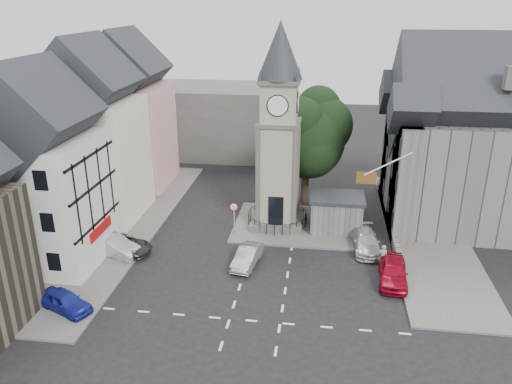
# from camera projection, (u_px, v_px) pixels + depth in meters

# --- Properties ---
(ground) EXTENTS (120.00, 120.00, 0.00)m
(ground) POSITION_uv_depth(u_px,v_px,m) (266.00, 273.00, 34.36)
(ground) COLOR black
(ground) RESTS_ON ground
(pavement_west) EXTENTS (6.00, 30.00, 0.14)m
(pavement_west) POSITION_uv_depth(u_px,v_px,m) (126.00, 225.00, 41.48)
(pavement_west) COLOR #595651
(pavement_west) RESTS_ON ground
(pavement_east) EXTENTS (6.00, 26.00, 0.14)m
(pavement_east) POSITION_uv_depth(u_px,v_px,m) (425.00, 232.00, 40.17)
(pavement_east) COLOR #595651
(pavement_east) RESTS_ON ground
(central_island) EXTENTS (10.00, 8.00, 0.16)m
(central_island) POSITION_uv_depth(u_px,v_px,m) (295.00, 225.00, 41.52)
(central_island) COLOR #595651
(central_island) RESTS_ON ground
(road_markings) EXTENTS (20.00, 8.00, 0.01)m
(road_markings) POSITION_uv_depth(u_px,v_px,m) (255.00, 321.00, 29.29)
(road_markings) COLOR silver
(road_markings) RESTS_ON ground
(clock_tower) EXTENTS (4.86, 4.86, 16.25)m
(clock_tower) POSITION_uv_depth(u_px,v_px,m) (279.00, 130.00, 38.77)
(clock_tower) COLOR #4C4944
(clock_tower) RESTS_ON ground
(stone_shelter) EXTENTS (4.30, 3.30, 3.08)m
(stone_shelter) POSITION_uv_depth(u_px,v_px,m) (336.00, 213.00, 40.10)
(stone_shelter) COLOR #5C5A55
(stone_shelter) RESTS_ON ground
(town_tree) EXTENTS (7.20, 7.20, 10.80)m
(town_tree) POSITION_uv_depth(u_px,v_px,m) (307.00, 129.00, 43.55)
(town_tree) COLOR black
(town_tree) RESTS_ON ground
(warning_sign_post) EXTENTS (0.70, 0.19, 2.85)m
(warning_sign_post) POSITION_uv_depth(u_px,v_px,m) (234.00, 212.00, 39.05)
(warning_sign_post) COLOR black
(warning_sign_post) RESTS_ON ground
(terrace_pink) EXTENTS (8.10, 7.60, 12.80)m
(terrace_pink) POSITION_uv_depth(u_px,v_px,m) (129.00, 120.00, 48.71)
(terrace_pink) COLOR pink
(terrace_pink) RESTS_ON ground
(terrace_cream) EXTENTS (8.10, 7.60, 12.80)m
(terrace_cream) POSITION_uv_depth(u_px,v_px,m) (93.00, 142.00, 41.34)
(terrace_cream) COLOR #EEE8C7
(terrace_cream) RESTS_ON ground
(terrace_tudor) EXTENTS (8.10, 7.60, 12.00)m
(terrace_tudor) POSITION_uv_depth(u_px,v_px,m) (42.00, 178.00, 34.10)
(terrace_tudor) COLOR silver
(terrace_tudor) RESTS_ON ground
(backdrop_west) EXTENTS (20.00, 10.00, 8.00)m
(backdrop_west) POSITION_uv_depth(u_px,v_px,m) (195.00, 119.00, 60.27)
(backdrop_west) COLOR #4C4944
(backdrop_west) RESTS_ON ground
(east_building) EXTENTS (14.40, 11.40, 12.60)m
(east_building) POSITION_uv_depth(u_px,v_px,m) (474.00, 150.00, 40.22)
(east_building) COLOR #5C5A55
(east_building) RESTS_ON ground
(east_boundary_wall) EXTENTS (0.40, 16.00, 0.90)m
(east_boundary_wall) POSITION_uv_depth(u_px,v_px,m) (388.00, 216.00, 42.24)
(east_boundary_wall) COLOR #5C5A55
(east_boundary_wall) RESTS_ON ground
(flagpole) EXTENTS (3.68, 0.10, 2.74)m
(flagpole) POSITION_uv_depth(u_px,v_px,m) (388.00, 164.00, 34.47)
(flagpole) COLOR white
(flagpole) RESTS_ON ground
(car_west_blue) EXTENTS (4.03, 2.91, 1.28)m
(car_west_blue) POSITION_uv_depth(u_px,v_px,m) (65.00, 301.00, 30.08)
(car_west_blue) COLOR navy
(car_west_blue) RESTS_ON ground
(car_west_silver) EXTENTS (4.68, 3.10, 1.46)m
(car_west_silver) POSITION_uv_depth(u_px,v_px,m) (113.00, 245.00, 36.68)
(car_west_silver) COLOR #97979E
(car_west_silver) RESTS_ON ground
(car_west_grey) EXTENTS (5.07, 3.33, 1.29)m
(car_west_grey) POSITION_uv_depth(u_px,v_px,m) (122.00, 244.00, 36.99)
(car_west_grey) COLOR #282729
(car_west_grey) RESTS_ON ground
(car_island_silver) EXTENTS (1.93, 4.02, 1.27)m
(car_island_silver) POSITION_uv_depth(u_px,v_px,m) (247.00, 257.00, 35.27)
(car_island_silver) COLOR #A0A3A8
(car_island_silver) RESTS_ON ground
(car_island_east) EXTENTS (2.19, 4.74, 1.34)m
(car_island_east) POSITION_uv_depth(u_px,v_px,m) (366.00, 242.00, 37.37)
(car_island_east) COLOR #B1B4BA
(car_island_east) RESTS_ON ground
(car_east_red) EXTENTS (2.16, 4.64, 1.54)m
(car_east_red) POSITION_uv_depth(u_px,v_px,m) (393.00, 271.00, 33.12)
(car_east_red) COLOR maroon
(car_east_red) RESTS_ON ground
(pedestrian) EXTENTS (0.65, 0.44, 1.72)m
(pedestrian) POSITION_uv_depth(u_px,v_px,m) (383.00, 256.00, 34.86)
(pedestrian) COLOR #A8A08B
(pedestrian) RESTS_ON ground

